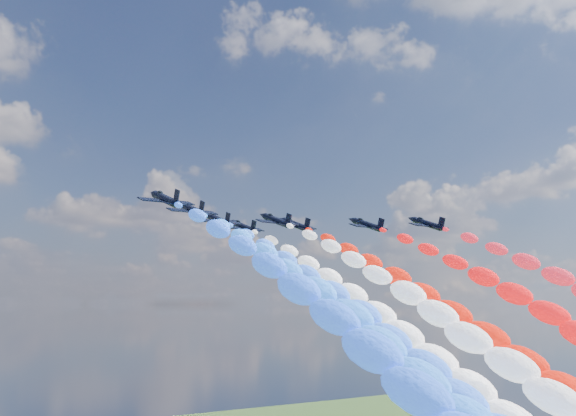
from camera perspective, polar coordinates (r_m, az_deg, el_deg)
jet_0 at (r=122.74m, az=-10.01°, el=0.74°), size 9.82×13.33×6.70m
trail_0 at (r=79.41m, az=5.29°, el=-12.14°), size 6.10×94.88×50.88m
jet_1 at (r=135.16m, az=-7.92°, el=-0.09°), size 10.09×13.53×6.70m
trail_1 at (r=92.72m, az=6.23°, el=-11.51°), size 6.10×94.88×50.88m
jet_2 at (r=151.06m, az=-5.79°, el=-0.94°), size 9.98×13.45×6.70m
trail_2 at (r=109.51m, az=7.08°, el=-10.93°), size 6.10×94.88×50.88m
jet_3 at (r=151.85m, az=-0.98°, el=-1.02°), size 9.87×13.37×6.70m
trail_3 at (r=113.26m, az=13.45°, el=-10.67°), size 6.10×94.88×50.88m
jet_4 at (r=164.25m, az=-3.71°, el=-1.52°), size 9.89×13.39×6.70m
trail_4 at (r=123.70m, az=8.45°, el=-10.55°), size 6.10×94.88×50.88m
jet_5 at (r=159.67m, az=0.58°, el=-1.36°), size 9.96×13.44×6.70m
trail_5 at (r=121.91m, az=14.54°, el=-10.42°), size 6.10×94.88×50.88m
jet_6 at (r=161.00m, az=6.47°, el=-1.36°), size 9.91×13.40×6.70m
trail_6 at (r=127.29m, az=21.83°, el=-10.00°), size 6.10×94.88×50.88m
jet_7 at (r=161.31m, az=11.29°, el=-1.27°), size 10.35×13.71×6.70m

